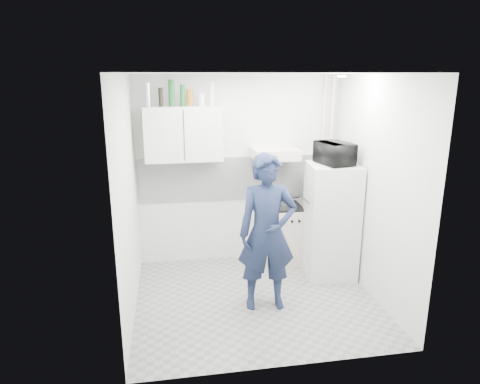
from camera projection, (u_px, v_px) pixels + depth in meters
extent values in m
plane|color=gray|center=(256.00, 299.00, 5.11)|extent=(2.80, 2.80, 0.00)
plane|color=white|center=(258.00, 73.00, 4.42)|extent=(2.80, 2.80, 0.00)
plane|color=silver|center=(239.00, 170.00, 5.95)|extent=(2.80, 0.00, 2.80)
plane|color=silver|center=(128.00, 200.00, 4.54)|extent=(0.00, 2.60, 2.60)
plane|color=silver|center=(374.00, 189.00, 4.99)|extent=(0.00, 2.60, 2.60)
imported|color=#17203A|center=(267.00, 233.00, 4.74)|extent=(0.68, 0.47, 1.78)
cube|color=beige|center=(283.00, 235.00, 6.05)|extent=(0.50, 0.50, 0.81)
cube|color=silver|center=(331.00, 221.00, 5.57)|extent=(0.68, 0.68, 1.50)
cube|color=black|center=(284.00, 206.00, 5.94)|extent=(0.48, 0.48, 0.03)
cylinder|color=silver|center=(284.00, 200.00, 5.98)|extent=(0.19, 0.19, 0.10)
imported|color=black|center=(335.00, 153.00, 5.34)|extent=(0.56, 0.44, 0.28)
cylinder|color=silver|center=(148.00, 95.00, 5.32)|extent=(0.07, 0.07, 0.29)
cylinder|color=black|center=(161.00, 97.00, 5.36)|extent=(0.06, 0.06, 0.23)
cylinder|color=#144C1E|center=(172.00, 93.00, 5.37)|extent=(0.08, 0.08, 0.33)
cylinder|color=#144C1E|center=(183.00, 95.00, 5.40)|extent=(0.06, 0.06, 0.27)
cylinder|color=brown|center=(190.00, 98.00, 5.42)|extent=(0.09, 0.09, 0.21)
cylinder|color=#B2B7BC|center=(202.00, 100.00, 5.45)|extent=(0.09, 0.09, 0.16)
cylinder|color=#B2B7BC|center=(212.00, 94.00, 5.45)|extent=(0.07, 0.07, 0.30)
cube|color=silver|center=(184.00, 134.00, 5.52)|extent=(1.00, 0.35, 0.70)
cube|color=beige|center=(275.00, 153.00, 5.72)|extent=(0.60, 0.50, 0.14)
cube|color=white|center=(239.00, 178.00, 5.97)|extent=(2.74, 0.03, 0.60)
cylinder|color=beige|center=(329.00, 168.00, 6.09)|extent=(0.05, 0.05, 2.60)
cylinder|color=beige|center=(321.00, 169.00, 6.07)|extent=(0.04, 0.04, 2.60)
cylinder|color=white|center=(342.00, 76.00, 4.78)|extent=(0.10, 0.10, 0.02)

